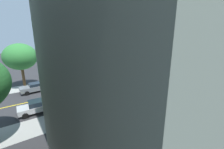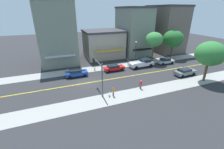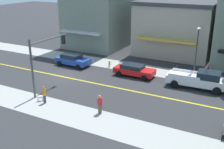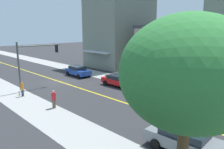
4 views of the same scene
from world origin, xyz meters
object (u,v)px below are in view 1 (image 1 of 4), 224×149
pedestrian_red_shirt (95,74)px  fire_hydrant (152,85)px  traffic_light_mast (125,58)px  silver_sedan_left_curb (38,106)px  blue_sedan_left_curb (160,77)px  grey_sedan_right_curb (37,87)px  white_pickup_truck (90,93)px  parking_meter (115,93)px  street_tree_right_corner (61,64)px  street_lamp (102,76)px  red_sedan_left_curb (129,85)px  street_tree_left_near (20,57)px  pedestrian_black_shirt (75,110)px  pedestrian_orange_shirt (114,70)px  small_dog (116,71)px

pedestrian_red_shirt → fire_hydrant: bearing=23.3°
fire_hydrant → pedestrian_red_shirt: pedestrian_red_shirt is taller
traffic_light_mast → silver_sedan_left_curb: bearing=-68.7°
blue_sedan_left_curb → silver_sedan_left_curb: (0.16, 22.30, -0.03)m
grey_sedan_right_curb → white_pickup_truck: size_ratio=0.79×
parking_meter → white_pickup_truck: white_pickup_truck is taller
fire_hydrant → street_tree_right_corner: bearing=91.5°
street_lamp → white_pickup_truck: 3.40m
street_tree_right_corner → blue_sedan_left_curb: (2.11, -19.85, -5.06)m
fire_hydrant → red_sedan_left_curb: bearing=68.8°
street_tree_left_near → pedestrian_black_shirt: 15.48m
fire_hydrant → silver_sedan_left_curb: size_ratio=0.19×
pedestrian_orange_shirt → small_dog: size_ratio=2.17×
fire_hydrant → white_pickup_truck: size_ratio=0.13×
white_pickup_truck → parking_meter: bearing=141.7°
fire_hydrant → silver_sedan_left_curb: 18.05m
blue_sedan_left_curb → street_tree_left_near: bearing=-23.9°
silver_sedan_left_curb → white_pickup_truck: white_pickup_truck is taller
small_dog → red_sedan_left_curb: bearing=7.3°
pedestrian_black_shirt → street_lamp: bearing=-22.2°
red_sedan_left_curb → pedestrian_red_shirt: 9.61m
street_tree_left_near → grey_sedan_right_curb: size_ratio=1.58×
fire_hydrant → red_sedan_left_curb: size_ratio=0.17×
pedestrian_orange_shirt → street_lamp: bearing=-42.3°
fire_hydrant → pedestrian_black_shirt: 14.91m
silver_sedan_left_curb → pedestrian_red_shirt: size_ratio=2.59×
fire_hydrant → white_pickup_truck: 11.38m
pedestrian_red_shirt → street_tree_left_near: bearing=-98.6°
grey_sedan_right_curb → pedestrian_black_shirt: bearing=98.1°
traffic_light_mast → pedestrian_red_shirt: (1.54, 6.96, -2.89)m
street_lamp → blue_sedan_left_curb: bearing=-82.9°
pedestrian_orange_shirt → small_dog: (-0.18, -0.62, -0.47)m
pedestrian_black_shirt → silver_sedan_left_curb: bearing=90.6°
pedestrian_orange_shirt → street_tree_right_corner: bearing=-53.1°
blue_sedan_left_curb → pedestrian_red_shirt: bearing=-42.6°
pedestrian_red_shirt → traffic_light_mast: bearing=76.0°
blue_sedan_left_curb → pedestrian_black_shirt: pedestrian_black_shirt is taller
pedestrian_orange_shirt → street_tree_left_near: bearing=-93.8°
traffic_light_mast → street_tree_left_near: bearing=-99.0°
street_tree_right_corner → fire_hydrant: size_ratio=9.60×
street_tree_left_near → blue_sedan_left_curb: bearing=-116.0°
street_lamp → parking_meter: bearing=-97.6°
street_tree_right_corner → pedestrian_black_shirt: (-1.26, -0.70, -5.03)m
street_tree_left_near → parking_meter: 17.03m
street_lamp → blue_sedan_left_curb: size_ratio=1.31×
street_tree_right_corner → blue_sedan_left_curb: 20.59m
grey_sedan_right_curb → white_pickup_truck: white_pickup_truck is taller
street_tree_left_near → pedestrian_orange_shirt: street_tree_left_near is taller
grey_sedan_right_curb → red_sedan_left_curb: bearing=146.4°
pedestrian_red_shirt → pedestrian_black_shirt: size_ratio=1.05×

